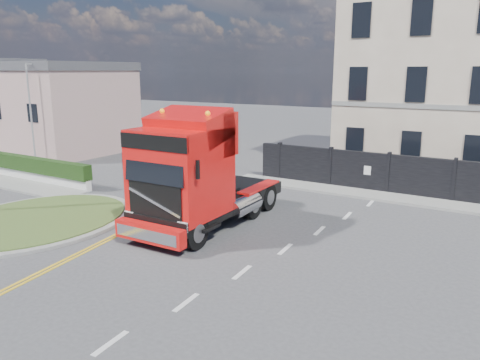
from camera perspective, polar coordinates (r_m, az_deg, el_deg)
The scene contains 11 objects.
ground at distance 18.04m, azimuth -2.41°, elevation -6.23°, with size 120.00×120.00×0.00m, color #424244.
traffic_island at distance 20.75m, azimuth -23.63°, elevation -4.51°, with size 6.80×6.80×0.17m.
hedge_wall at distance 27.88m, azimuth -23.41°, elevation 1.23°, with size 8.00×0.55×1.35m.
pavement_side at distance 27.42m, azimuth -25.14°, elevation -0.60°, with size 8.50×1.80×0.10m, color gray.
seaside_bldg_pink at distance 37.59m, azimuth -20.68°, elevation 7.79°, with size 8.00×8.00×6.00m, color #BB9292.
seaside_bldg_cream at distance 45.26m, azimuth -24.97°, elevation 7.55°, with size 9.00×8.00×5.00m, color beige.
hoarding_fence at distance 23.84m, azimuth 23.54°, elevation -0.02°, with size 18.80×0.25×2.00m.
georgian_building at distance 30.82m, azimuth 25.40°, elevation 11.54°, with size 12.30×10.30×12.80m.
pavement_far at distance 23.27m, azimuth 21.67°, elevation -2.54°, with size 20.00×1.60×0.12m, color gray.
truck at distance 17.72m, azimuth -5.76°, elevation 0.19°, with size 2.93×7.59×4.53m.
lamppost_slim at distance 32.84m, azimuth -24.22°, elevation 8.30°, with size 0.27×0.53×6.51m.
Camera 1 is at (9.49, -14.12, 6.00)m, focal length 35.00 mm.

